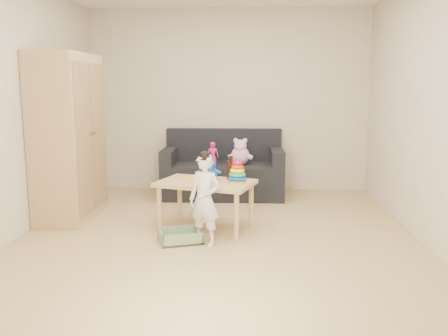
# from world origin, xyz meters

# --- Properties ---
(room) EXTENTS (4.50, 4.50, 4.50)m
(room) POSITION_xyz_m (0.00, 0.00, 1.30)
(room) COLOR tan
(room) RESTS_ON ground
(wardrobe) EXTENTS (0.52, 1.04, 1.86)m
(wardrobe) POSITION_xyz_m (-1.73, 0.54, 0.93)
(wardrobe) COLOR tan
(wardrobe) RESTS_ON ground
(sofa) EXTENTS (1.65, 0.85, 0.46)m
(sofa) POSITION_xyz_m (-0.05, 1.74, 0.23)
(sofa) COLOR black
(sofa) RESTS_ON ground
(play_table) EXTENTS (1.11, 0.87, 0.51)m
(play_table) POSITION_xyz_m (-0.14, 0.20, 0.26)
(play_table) COLOR tan
(play_table) RESTS_ON ground
(storage_bin) EXTENTS (0.49, 0.43, 0.12)m
(storage_bin) POSITION_xyz_m (-0.34, -0.27, 0.06)
(storage_bin) COLOR gray
(storage_bin) RESTS_ON ground
(toddler) EXTENTS (0.38, 0.33, 0.86)m
(toddler) POSITION_xyz_m (-0.10, -0.33, 0.43)
(toddler) COLOR silver
(toddler) RESTS_ON ground
(pink_bear) EXTENTS (0.29, 0.26, 0.30)m
(pink_bear) POSITION_xyz_m (0.19, 1.66, 0.61)
(pink_bear) COLOR #F7B6DE
(pink_bear) RESTS_ON sofa
(doll) EXTENTS (0.17, 0.14, 0.30)m
(doll) POSITION_xyz_m (-0.19, 1.66, 0.61)
(doll) COLOR #E02A86
(doll) RESTS_ON sofa
(ring_stacker) EXTENTS (0.20, 0.20, 0.22)m
(ring_stacker) POSITION_xyz_m (0.19, 0.16, 0.60)
(ring_stacker) COLOR #E3B20B
(ring_stacker) RESTS_ON play_table
(brown_bottle) EXTENTS (0.09, 0.09, 0.25)m
(brown_bottle) POSITION_xyz_m (0.12, 0.35, 0.62)
(brown_bottle) COLOR black
(brown_bottle) RESTS_ON play_table
(blue_plush) EXTENTS (0.23, 0.21, 0.22)m
(blue_plush) POSITION_xyz_m (-0.09, 0.32, 0.62)
(blue_plush) COLOR blue
(blue_plush) RESTS_ON play_table
(wooden_figure) EXTENTS (0.05, 0.04, 0.11)m
(wooden_figure) POSITION_xyz_m (-0.22, 0.22, 0.57)
(wooden_figure) COLOR brown
(wooden_figure) RESTS_ON play_table
(yellow_book) EXTENTS (0.30, 0.30, 0.02)m
(yellow_book) POSITION_xyz_m (-0.25, 0.34, 0.52)
(yellow_book) COLOR yellow
(yellow_book) RESTS_ON play_table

